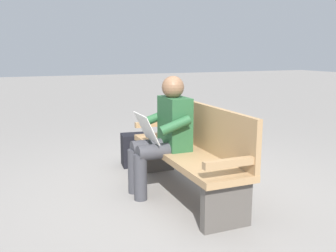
# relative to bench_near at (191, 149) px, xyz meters

# --- Properties ---
(ground_plane) EXTENTS (40.00, 40.00, 0.00)m
(ground_plane) POSITION_rel_bench_near_xyz_m (0.00, 0.07, -0.46)
(ground_plane) COLOR gray
(bench_near) EXTENTS (1.81, 0.51, 0.90)m
(bench_near) POSITION_rel_bench_near_xyz_m (0.00, 0.00, 0.00)
(bench_near) COLOR #9E7A51
(bench_near) RESTS_ON ground
(person_seated) EXTENTS (0.58, 0.58, 1.18)m
(person_seated) POSITION_rel_bench_near_xyz_m (0.14, 0.23, 0.17)
(person_seated) COLOR #23512D
(person_seated) RESTS_ON ground
(backpack) EXTENTS (0.33, 0.39, 0.40)m
(backpack) POSITION_rel_bench_near_xyz_m (1.12, 0.20, -0.26)
(backpack) COLOR black
(backpack) RESTS_ON ground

